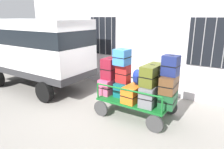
# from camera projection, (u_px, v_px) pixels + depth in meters

# --- Properties ---
(ground_plane) EXTENTS (40.00, 40.00, 0.00)m
(ground_plane) POSITION_uv_depth(u_px,v_px,m) (105.00, 114.00, 6.07)
(ground_plane) COLOR gray
(building_wall) EXTENTS (12.00, 0.38, 5.00)m
(building_wall) POSITION_uv_depth(u_px,v_px,m) (146.00, 24.00, 7.51)
(building_wall) COLOR silver
(building_wall) RESTS_ON ground
(van) EXTENTS (4.53, 1.97, 2.68)m
(van) POSITION_uv_depth(u_px,v_px,m) (36.00, 46.00, 8.02)
(van) COLOR white
(van) RESTS_ON ground
(luggage_cart) EXTENTS (2.08, 1.25, 0.50)m
(luggage_cart) POSITION_uv_depth(u_px,v_px,m) (136.00, 102.00, 5.95)
(luggage_cart) COLOR #146023
(luggage_cart) RESTS_ON ground
(cart_railing) EXTENTS (1.95, 1.12, 0.46)m
(cart_railing) POSITION_uv_depth(u_px,v_px,m) (136.00, 87.00, 5.82)
(cart_railing) COLOR #146023
(cart_railing) RESTS_ON luggage_cart
(suitcase_left_bottom) EXTENTS (0.43, 0.71, 0.47)m
(suitcase_left_bottom) POSITION_uv_depth(u_px,v_px,m) (109.00, 86.00, 6.34)
(suitcase_left_bottom) COLOR #CC4C72
(suitcase_left_bottom) RESTS_ON luggage_cart
(suitcase_left_middle) EXTENTS (0.39, 0.50, 0.62)m
(suitcase_left_middle) POSITION_uv_depth(u_px,v_px,m) (110.00, 68.00, 6.22)
(suitcase_left_middle) COLOR maroon
(suitcase_left_middle) RESTS_ON suitcase_left_bottom
(suitcase_midleft_bottom) EXTENTS (0.42, 0.49, 0.41)m
(suitcase_midleft_bottom) POSITION_uv_depth(u_px,v_px,m) (122.00, 89.00, 6.10)
(suitcase_midleft_bottom) COLOR #0F5960
(suitcase_midleft_bottom) RESTS_ON luggage_cart
(suitcase_midleft_middle) EXTENTS (0.41, 0.31, 0.54)m
(suitcase_midleft_middle) POSITION_uv_depth(u_px,v_px,m) (123.00, 73.00, 6.01)
(suitcase_midleft_middle) COLOR #B21E1E
(suitcase_midleft_middle) RESTS_ON suitcase_midleft_bottom
(suitcase_midleft_top) EXTENTS (0.42, 0.43, 0.46)m
(suitcase_midleft_top) POSITION_uv_depth(u_px,v_px,m) (122.00, 57.00, 5.81)
(suitcase_midleft_top) COLOR #3372C6
(suitcase_midleft_top) RESTS_ON suitcase_midleft_middle
(suitcase_center_bottom) EXTENTS (0.45, 1.05, 0.45)m
(suitcase_center_bottom) POSITION_uv_depth(u_px,v_px,m) (136.00, 92.00, 5.85)
(suitcase_center_bottom) COLOR orange
(suitcase_center_bottom) RESTS_ON luggage_cart
(suitcase_midright_bottom) EXTENTS (0.45, 1.06, 0.53)m
(suitcase_midright_bottom) POSITION_uv_depth(u_px,v_px,m) (151.00, 93.00, 5.61)
(suitcase_midright_bottom) COLOR slate
(suitcase_midright_bottom) RESTS_ON luggage_cart
(suitcase_midright_middle) EXTENTS (0.43, 0.84, 0.54)m
(suitcase_midright_middle) POSITION_uv_depth(u_px,v_px,m) (152.00, 75.00, 5.46)
(suitcase_midright_middle) COLOR #4C5119
(suitcase_midright_middle) RESTS_ON suitcase_midright_bottom
(suitcase_right_bottom) EXTENTS (0.45, 0.68, 0.39)m
(suitcase_right_bottom) POSITION_uv_depth(u_px,v_px,m) (168.00, 99.00, 5.41)
(suitcase_right_bottom) COLOR #194C28
(suitcase_right_bottom) RESTS_ON luggage_cart
(suitcase_right_middle) EXTENTS (0.41, 0.69, 0.44)m
(suitcase_right_middle) POSITION_uv_depth(u_px,v_px,m) (169.00, 84.00, 5.30)
(suitcase_right_middle) COLOR brown
(suitcase_right_middle) RESTS_ON suitcase_right_bottom
(suitcase_right_top) EXTENTS (0.41, 0.37, 0.52)m
(suitcase_right_top) POSITION_uv_depth(u_px,v_px,m) (171.00, 66.00, 5.17)
(suitcase_right_top) COLOR navy
(suitcase_right_top) RESTS_ON suitcase_right_middle
(backpack) EXTENTS (0.27, 0.22, 0.44)m
(backpack) POSITION_uv_depth(u_px,v_px,m) (137.00, 77.00, 5.71)
(backpack) COLOR navy
(backpack) RESTS_ON suitcase_center_bottom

